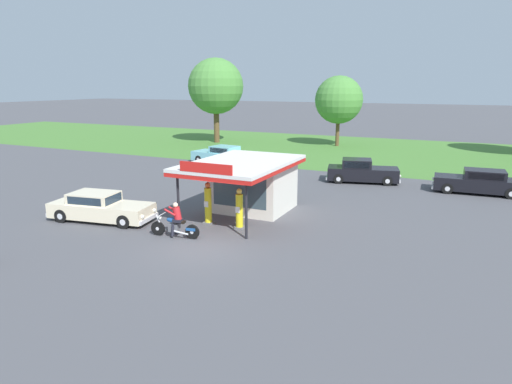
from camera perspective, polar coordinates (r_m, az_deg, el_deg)
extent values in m
plane|color=#4C4C51|center=(18.55, -6.76, -7.02)|extent=(300.00, 300.00, 0.00)
cube|color=#477A33|center=(46.07, 13.47, 5.17)|extent=(120.00, 24.00, 0.01)
cube|color=silver|center=(23.52, -0.29, 0.93)|extent=(3.71, 3.37, 2.67)
cube|color=#384C56|center=(22.05, -2.16, 0.20)|extent=(2.97, 0.05, 1.71)
cube|color=silver|center=(21.98, -1.92, 3.78)|extent=(4.41, 6.74, 0.16)
cube|color=red|center=(22.01, -1.91, 3.32)|extent=(4.41, 6.74, 0.18)
cube|color=red|center=(19.07, -6.53, 3.08)|extent=(2.60, 0.08, 0.44)
cylinder|color=black|center=(18.93, -1.27, -2.24)|extent=(0.12, 0.12, 2.67)
cylinder|color=black|center=(20.69, -10.00, -1.06)|extent=(0.12, 0.12, 2.67)
cube|color=slate|center=(21.46, -6.13, -3.97)|extent=(0.44, 0.44, 0.10)
cylinder|color=yellow|center=(21.20, -6.19, -1.68)|extent=(0.34, 0.34, 1.68)
cube|color=white|center=(21.03, -6.46, -1.58)|extent=(0.22, 0.02, 0.28)
sphere|color=orange|center=(20.97, -6.26, 0.90)|extent=(0.26, 0.26, 0.26)
cube|color=slate|center=(20.66, -2.14, -4.60)|extent=(0.44, 0.44, 0.10)
cylinder|color=yellow|center=(20.42, -2.16, -2.40)|extent=(0.34, 0.34, 1.55)
cube|color=white|center=(20.24, -2.39, -2.32)|extent=(0.22, 0.02, 0.28)
sphere|color=#EACC4C|center=(20.18, -2.18, 0.09)|extent=(0.26, 0.26, 0.26)
cylinder|color=black|center=(20.15, -12.54, -4.60)|extent=(0.65, 0.19, 0.64)
cylinder|color=silver|center=(20.15, -12.54, -4.60)|extent=(0.18, 0.14, 0.16)
cylinder|color=black|center=(19.42, -8.22, -5.11)|extent=(0.65, 0.19, 0.64)
cylinder|color=silver|center=(19.42, -8.22, -5.11)|extent=(0.18, 0.14, 0.16)
ellipsoid|color=#1E4C8C|center=(19.68, -10.74, -3.55)|extent=(0.59, 0.32, 0.24)
cube|color=#59595E|center=(19.76, -10.56, -4.56)|extent=(0.47, 0.30, 0.36)
cube|color=black|center=(19.54, -9.82, -3.82)|extent=(0.51, 0.33, 0.10)
cylinder|color=silver|center=(20.02, -12.33, -3.87)|extent=(0.38, 0.12, 0.71)
cylinder|color=silver|center=(19.86, -12.08, -2.86)|extent=(0.14, 0.70, 0.04)
sphere|color=silver|center=(19.95, -12.31, -3.27)|extent=(0.16, 0.16, 0.16)
cube|color=#1E4C8C|center=(19.40, -8.37, -4.76)|extent=(0.46, 0.24, 0.12)
cylinder|color=silver|center=(19.51, -9.68, -5.20)|extent=(0.71, 0.18, 0.18)
cube|color=black|center=(19.55, -10.01, -3.63)|extent=(0.45, 0.40, 0.14)
cylinder|color=black|center=(19.63, -10.69, -4.82)|extent=(0.15, 0.25, 0.56)
cylinder|color=black|center=(19.90, -10.27, -4.54)|extent=(0.15, 0.25, 0.56)
cylinder|color=#B21E23|center=(19.48, -10.15, -2.73)|extent=(0.45, 0.38, 0.60)
sphere|color=beige|center=(19.40, -10.36, -1.66)|extent=(0.22, 0.22, 0.22)
cylinder|color=#B21E23|center=(19.39, -11.06, -2.59)|extent=(0.54, 0.17, 0.31)
cylinder|color=#B21E23|center=(19.73, -10.52, -2.29)|extent=(0.54, 0.17, 0.31)
cube|color=beige|center=(23.00, -19.27, -2.20)|extent=(5.28, 2.60, 0.71)
cube|color=beige|center=(23.07, -20.17, -0.66)|extent=(2.42, 1.91, 0.50)
cube|color=#283847|center=(22.46, -17.95, -0.86)|extent=(0.27, 1.38, 0.40)
cube|color=#283847|center=(23.67, -19.10, -0.22)|extent=(1.84, 0.34, 0.38)
cube|color=#283847|center=(22.47, -21.30, -1.13)|extent=(1.84, 0.34, 0.38)
cube|color=silver|center=(21.73, -13.66, -3.37)|extent=(0.40, 1.69, 0.18)
cube|color=silver|center=(24.59, -24.13, -2.22)|extent=(0.40, 1.69, 0.18)
sphere|color=white|center=(22.12, -12.96, -2.29)|extent=(0.18, 0.18, 0.18)
sphere|color=white|center=(21.18, -14.43, -3.10)|extent=(0.18, 0.18, 0.18)
cylinder|color=black|center=(22.82, -14.50, -2.53)|extent=(0.68, 0.31, 0.66)
cylinder|color=silver|center=(22.82, -14.50, -2.53)|extent=(0.33, 0.27, 0.30)
cylinder|color=black|center=(21.46, -16.70, -3.70)|extent=(0.68, 0.31, 0.66)
cylinder|color=silver|center=(21.46, -16.70, -3.70)|extent=(0.33, 0.27, 0.30)
cylinder|color=black|center=(24.69, -21.42, -1.82)|extent=(0.68, 0.31, 0.66)
cylinder|color=silver|center=(24.69, -21.42, -1.82)|extent=(0.33, 0.27, 0.30)
cylinder|color=black|center=(23.44, -23.83, -2.85)|extent=(0.68, 0.31, 0.66)
cylinder|color=silver|center=(23.44, -23.83, -2.85)|extent=(0.33, 0.27, 0.30)
cube|color=black|center=(30.36, 26.73, 0.91)|extent=(5.15, 2.05, 0.80)
cube|color=black|center=(30.27, 27.41, 2.06)|extent=(2.37, 1.69, 0.51)
cube|color=#283847|center=(30.18, 25.29, 2.26)|extent=(0.11, 1.40, 0.41)
cube|color=#283847|center=(29.51, 27.53, 1.79)|extent=(1.95, 0.13, 0.39)
cube|color=#283847|center=(31.03, 27.31, 2.33)|extent=(1.95, 0.13, 0.39)
cube|color=silver|center=(30.31, 21.86, 0.83)|extent=(0.21, 1.71, 0.18)
sphere|color=white|center=(29.69, 21.88, 1.21)|extent=(0.18, 0.18, 0.18)
sphere|color=white|center=(30.81, 21.92, 1.63)|extent=(0.18, 0.18, 0.18)
cylinder|color=black|center=(29.50, 23.46, 0.41)|extent=(0.67, 0.23, 0.66)
cylinder|color=silver|center=(29.50, 23.46, 0.41)|extent=(0.31, 0.24, 0.30)
cylinder|color=black|center=(31.14, 23.44, 1.06)|extent=(0.67, 0.23, 0.66)
cylinder|color=silver|center=(31.14, 23.44, 1.06)|extent=(0.31, 0.24, 0.30)
cylinder|color=black|center=(29.80, 30.07, -0.19)|extent=(0.67, 0.23, 0.66)
cylinder|color=silver|center=(29.80, 30.07, -0.19)|extent=(0.31, 0.24, 0.30)
cylinder|color=black|center=(31.42, 29.70, 0.49)|extent=(0.67, 0.23, 0.66)
cylinder|color=silver|center=(31.42, 29.70, 0.49)|extent=(0.31, 0.24, 0.30)
cube|color=black|center=(31.18, 13.59, 2.34)|extent=(5.00, 2.92, 0.84)
cube|color=black|center=(31.04, 12.87, 3.65)|extent=(2.27, 2.06, 0.56)
cube|color=#283847|center=(31.08, 14.63, 3.56)|extent=(0.38, 1.44, 0.45)
cube|color=#283847|center=(31.84, 12.86, 3.90)|extent=(1.61, 0.41, 0.43)
cube|color=#283847|center=(30.24, 12.89, 3.39)|extent=(1.61, 0.41, 0.43)
cube|color=silver|center=(31.41, 17.89, 1.58)|extent=(0.53, 1.77, 0.18)
cube|color=silver|center=(31.25, 9.20, 2.01)|extent=(0.53, 1.77, 0.18)
sphere|color=white|center=(31.93, 17.85, 2.40)|extent=(0.18, 0.18, 0.18)
sphere|color=white|center=(30.76, 18.06, 1.98)|extent=(0.18, 0.18, 0.18)
cylinder|color=black|center=(32.19, 16.36, 2.03)|extent=(0.69, 0.35, 0.66)
cylinder|color=silver|center=(32.19, 16.36, 2.03)|extent=(0.34, 0.28, 0.30)
cylinder|color=black|center=(30.47, 16.60, 1.37)|extent=(0.69, 0.35, 0.66)
cylinder|color=silver|center=(30.47, 16.60, 1.37)|extent=(0.34, 0.28, 0.30)
cylinder|color=black|center=(32.08, 10.68, 2.31)|extent=(0.69, 0.35, 0.66)
cylinder|color=silver|center=(32.08, 10.68, 2.31)|extent=(0.34, 0.28, 0.30)
cylinder|color=black|center=(30.36, 10.59, 1.67)|extent=(0.69, 0.35, 0.66)
cylinder|color=silver|center=(30.36, 10.59, 1.67)|extent=(0.34, 0.28, 0.30)
cube|color=#7AC6D1|center=(37.53, -4.40, 4.52)|extent=(5.57, 2.72, 0.79)
cube|color=#7AC6D1|center=(37.25, -4.07, 5.50)|extent=(2.33, 2.00, 0.55)
cube|color=#283847|center=(37.89, -5.30, 5.62)|extent=(0.27, 1.50, 0.44)
cube|color=#283847|center=(36.60, -4.88, 5.34)|extent=(1.77, 0.30, 0.42)
cube|color=#283847|center=(37.91, -3.28, 5.66)|extent=(1.77, 0.30, 0.42)
cube|color=silver|center=(39.29, -7.49, 4.45)|extent=(0.40, 1.84, 0.18)
cube|color=silver|center=(35.98, -1.01, 3.72)|extent=(0.40, 1.84, 0.18)
sphere|color=white|center=(38.79, -8.12, 4.79)|extent=(0.18, 0.18, 0.18)
sphere|color=white|center=(39.71, -6.92, 5.03)|extent=(0.18, 0.18, 0.18)
cylinder|color=black|center=(38.03, -7.40, 4.20)|extent=(0.68, 0.30, 0.66)
cylinder|color=silver|center=(38.03, -7.40, 4.20)|extent=(0.33, 0.26, 0.30)
cylinder|color=black|center=(39.40, -5.65, 4.57)|extent=(0.68, 0.30, 0.66)
cylinder|color=silver|center=(39.40, -5.65, 4.57)|extent=(0.33, 0.26, 0.30)
cylinder|color=black|center=(35.77, -3.01, 3.69)|extent=(0.68, 0.30, 0.66)
cylinder|color=silver|center=(35.77, -3.01, 3.69)|extent=(0.33, 0.26, 0.30)
cylinder|color=black|center=(37.21, -1.32, 4.10)|extent=(0.68, 0.30, 0.66)
cylinder|color=silver|center=(37.21, -1.32, 4.10)|extent=(0.33, 0.26, 0.30)
cylinder|color=brown|center=(49.21, 10.46, 7.63)|extent=(0.40, 0.40, 3.04)
sphere|color=#4C893D|center=(48.98, 10.64, 11.61)|extent=(5.08, 5.08, 5.08)
sphere|color=#4C893D|center=(49.72, 11.50, 11.01)|extent=(2.56, 2.56, 2.56)
cylinder|color=brown|center=(51.63, -5.11, 8.62)|extent=(0.63, 0.63, 4.02)
sphere|color=#4C893D|center=(51.43, -5.21, 13.45)|extent=(6.24, 6.24, 6.24)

